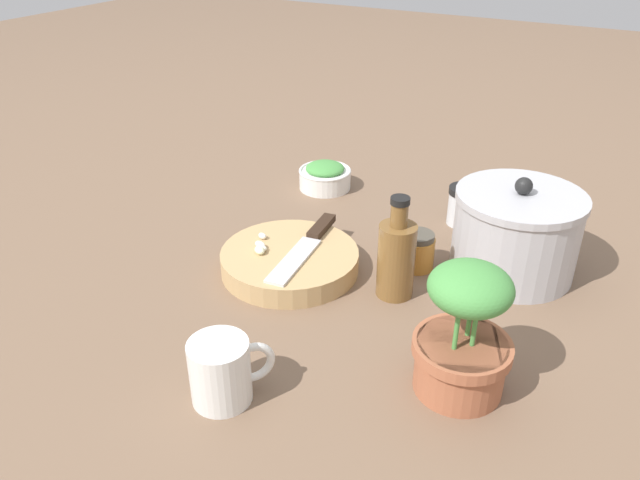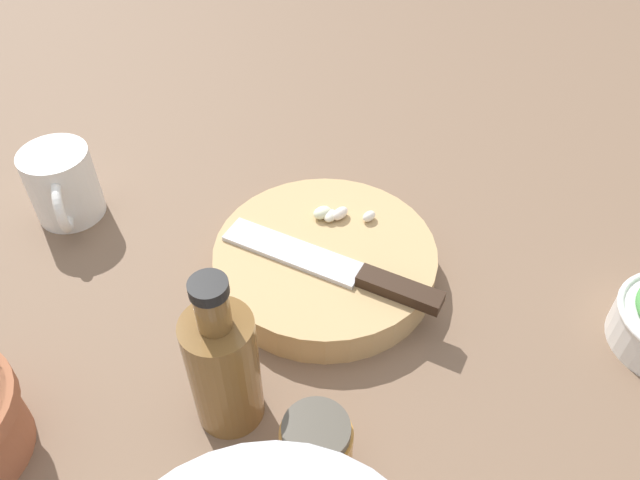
# 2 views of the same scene
# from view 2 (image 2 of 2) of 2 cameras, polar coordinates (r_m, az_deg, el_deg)

# --- Properties ---
(ground_plane) EXTENTS (5.00, 5.00, 0.00)m
(ground_plane) POSITION_cam_2_polar(r_m,az_deg,el_deg) (0.64, 1.61, -6.15)
(ground_plane) COLOR brown
(cutting_board) EXTENTS (0.23, 0.23, 0.04)m
(cutting_board) POSITION_cam_2_polar(r_m,az_deg,el_deg) (0.66, 0.46, -2.00)
(cutting_board) COLOR tan
(cutting_board) RESTS_ON ground_plane
(chef_knife) EXTENTS (0.24, 0.06, 0.01)m
(chef_knife) POSITION_cam_2_polar(r_m,az_deg,el_deg) (0.62, 2.10, -2.71)
(chef_knife) COLOR black
(chef_knife) RESTS_ON cutting_board
(garlic_cloves) EXTENTS (0.06, 0.05, 0.01)m
(garlic_cloves) POSITION_cam_2_polar(r_m,az_deg,el_deg) (0.67, 1.51, 2.38)
(garlic_cloves) COLOR silver
(garlic_cloves) RESTS_ON cutting_board
(coffee_mug) EXTENTS (0.10, 0.09, 0.09)m
(coffee_mug) POSITION_cam_2_polar(r_m,az_deg,el_deg) (0.77, -22.46, 4.64)
(coffee_mug) COLOR silver
(coffee_mug) RESTS_ON ground_plane
(honey_jar) EXTENTS (0.06, 0.06, 0.06)m
(honey_jar) POSITION_cam_2_polar(r_m,az_deg,el_deg) (0.52, -0.34, -18.47)
(honey_jar) COLOR #BC7A2D
(honey_jar) RESTS_ON ground_plane
(oil_bottle) EXTENTS (0.06, 0.06, 0.17)m
(oil_bottle) POSITION_cam_2_polar(r_m,az_deg,el_deg) (0.52, -8.83, -11.32)
(oil_bottle) COLOR brown
(oil_bottle) RESTS_ON ground_plane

